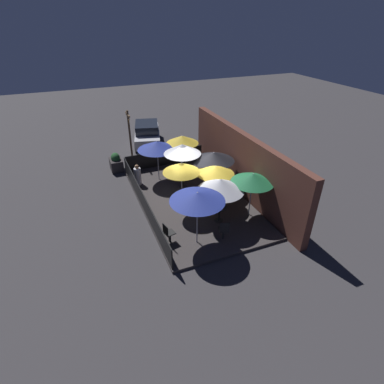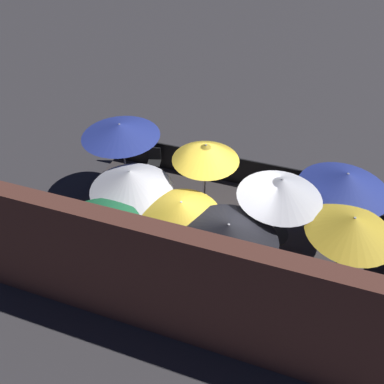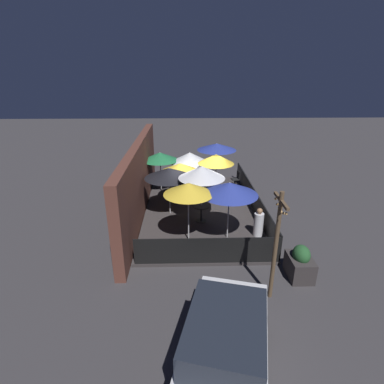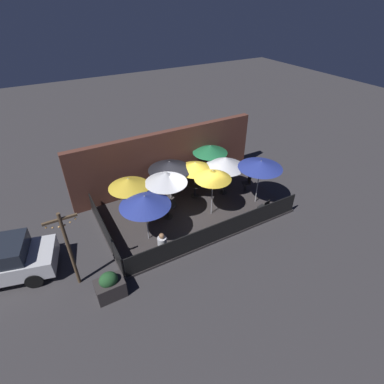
{
  "view_description": "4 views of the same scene",
  "coord_description": "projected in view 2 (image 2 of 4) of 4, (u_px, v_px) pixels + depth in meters",
  "views": [
    {
      "loc": [
        12.02,
        -4.86,
        8.25
      ],
      "look_at": [
        1.09,
        -0.42,
        1.23
      ],
      "focal_mm": 28.0,
      "sensor_mm": 36.0,
      "label": 1
    },
    {
      "loc": [
        -1.44,
        6.6,
        7.75
      ],
      "look_at": [
        0.92,
        -0.44,
        1.22
      ],
      "focal_mm": 35.0,
      "sensor_mm": 36.0,
      "label": 2
    },
    {
      "loc": [
        -12.88,
        0.74,
        6.17
      ],
      "look_at": [
        -0.45,
        0.4,
        1.13
      ],
      "focal_mm": 28.0,
      "sensor_mm": 36.0,
      "label": 3
    },
    {
      "loc": [
        -5.85,
        -10.4,
        9.29
      ],
      "look_at": [
        0.11,
        0.19,
        1.0
      ],
      "focal_mm": 28.0,
      "sensor_mm": 36.0,
      "label": 4
    }
  ],
  "objects": [
    {
      "name": "patio_umbrella_3",
      "position": [
        352.0,
        225.0,
        7.57
      ],
      "size": [
        1.83,
        1.83,
        2.34
      ],
      "color": "#B2B2B7",
      "rests_on": "patio_deck"
    },
    {
      "name": "patio_chair_0",
      "position": [
        102.0,
        200.0,
        10.55
      ],
      "size": [
        0.51,
        0.51,
        0.91
      ],
      "rotation": [
        0.0,
        0.0,
        2.82
      ],
      "color": "black",
      "rests_on": "patio_deck"
    },
    {
      "name": "patio_umbrella_0",
      "position": [
        130.0,
        180.0,
        9.05
      ],
      "size": [
        2.05,
        2.05,
        2.15
      ],
      "color": "#B2B2B7",
      "rests_on": "patio_deck"
    },
    {
      "name": "patio_umbrella_8",
      "position": [
        96.0,
        221.0,
        7.93
      ],
      "size": [
        1.92,
        1.92,
        2.14
      ],
      "color": "#B2B2B7",
      "rests_on": "patio_deck"
    },
    {
      "name": "patron_0",
      "position": [
        328.0,
        196.0,
        10.65
      ],
      "size": [
        0.38,
        0.38,
        1.17
      ],
      "rotation": [
        0.0,
        0.0,
        1.55
      ],
      "color": "silver",
      "rests_on": "patio_deck"
    },
    {
      "name": "patio_umbrella_5",
      "position": [
        228.0,
        232.0,
        7.69
      ],
      "size": [
        2.15,
        2.15,
        2.16
      ],
      "color": "#B2B2B7",
      "rests_on": "patio_deck"
    },
    {
      "name": "dining_table_0",
      "position": [
        136.0,
        217.0,
        9.9
      ],
      "size": [
        0.73,
        0.73,
        0.76
      ],
      "color": "black",
      "rests_on": "patio_deck"
    },
    {
      "name": "patio_umbrella_2",
      "position": [
        281.0,
        188.0,
        8.28
      ],
      "size": [
        1.92,
        1.92,
        2.49
      ],
      "color": "#B2B2B7",
      "rests_on": "patio_deck"
    },
    {
      "name": "ground_plane",
      "position": [
        219.0,
        243.0,
        10.16
      ],
      "size": [
        60.0,
        60.0,
        0.0
      ],
      "primitive_type": "plane",
      "color": "#383538"
    },
    {
      "name": "building_wall",
      "position": [
        184.0,
        292.0,
        7.11
      ],
      "size": [
        10.42,
        0.36,
        3.26
      ],
      "color": "brown",
      "rests_on": "ground_plane"
    },
    {
      "name": "patio_deck",
      "position": [
        219.0,
        241.0,
        10.12
      ],
      "size": [
        8.82,
        5.09,
        0.12
      ],
      "color": "#383333",
      "rests_on": "ground_plane"
    },
    {
      "name": "patio_umbrella_6",
      "position": [
        120.0,
        130.0,
        10.14
      ],
      "size": [
        2.15,
        2.15,
        2.39
      ],
      "color": "#B2B2B7",
      "rests_on": "patio_deck"
    },
    {
      "name": "patio_umbrella_1",
      "position": [
        181.0,
        208.0,
        8.39
      ],
      "size": [
        1.81,
        1.81,
        2.01
      ],
      "color": "#B2B2B7",
      "rests_on": "patio_deck"
    },
    {
      "name": "dining_table_2",
      "position": [
        271.0,
        237.0,
        9.35
      ],
      "size": [
        0.83,
        0.83,
        0.76
      ],
      "color": "black",
      "rests_on": "patio_deck"
    },
    {
      "name": "patio_chair_1",
      "position": [
        154.0,
        161.0,
        11.94
      ],
      "size": [
        0.48,
        0.48,
        0.92
      ],
      "rotation": [
        0.0,
        0.0,
        1.79
      ],
      "color": "black",
      "rests_on": "patio_deck"
    },
    {
      "name": "dining_table_1",
      "position": [
        182.0,
        244.0,
        9.2
      ],
      "size": [
        0.83,
        0.83,
        0.75
      ],
      "color": "black",
      "rests_on": "patio_deck"
    },
    {
      "name": "fence_front",
      "position": [
        241.0,
        172.0,
        11.55
      ],
      "size": [
        8.62,
        0.05,
        0.95
      ],
      "color": "black",
      "rests_on": "patio_deck"
    },
    {
      "name": "patio_umbrella_7",
      "position": [
        206.0,
        152.0,
        9.31
      ],
      "size": [
        1.71,
        1.71,
        2.45
      ],
      "color": "#B2B2B7",
      "rests_on": "patio_deck"
    },
    {
      "name": "patio_umbrella_4",
      "position": [
        346.0,
        181.0,
        8.73
      ],
      "size": [
        2.14,
        2.14,
        2.29
      ],
      "color": "#B2B2B7",
      "rests_on": "patio_deck"
    }
  ]
}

